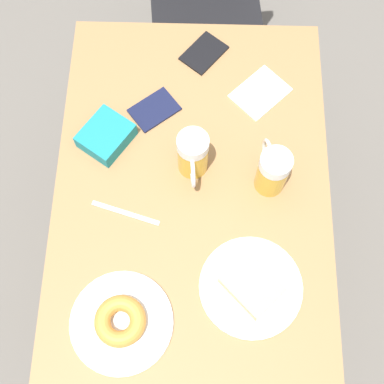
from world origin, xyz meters
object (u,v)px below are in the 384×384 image
plate_with_donut (121,322)px  fork (126,213)px  beer_mug_center (192,155)px  napkin_folded (260,93)px  passport_far_edge (154,110)px  passport_near_edge (204,53)px  plate_with_cake (251,286)px  beer_mug_left (272,171)px  blue_pouch (106,136)px

plate_with_donut → fork: 0.28m
beer_mug_center → napkin_folded: beer_mug_center is taller
passport_far_edge → passport_near_edge: bearing=55.1°
plate_with_cake → passport_near_edge: size_ratio=1.64×
beer_mug_left → napkin_folded: bearing=93.4°
beer_mug_center → passport_near_edge: (0.03, 0.36, -0.07)m
beer_mug_center → fork: (-0.17, -0.13, -0.07)m
napkin_folded → beer_mug_center: bearing=-128.7°
plate_with_donut → fork: (-0.01, 0.28, -0.02)m
plate_with_donut → beer_mug_center: 0.44m
plate_with_cake → blue_pouch: size_ratio=1.49×
plate_with_cake → passport_far_edge: bearing=118.0°
plate_with_cake → passport_far_edge: size_ratio=1.64×
beer_mug_center → beer_mug_left: bearing=-10.7°
napkin_folded → fork: 0.51m
beer_mug_left → passport_far_edge: size_ratio=0.96×
napkin_folded → passport_far_edge: (-0.29, -0.06, 0.00)m
fork → passport_near_edge: 0.53m
plate_with_donut → napkin_folded: (0.34, 0.64, -0.01)m
plate_with_donut → beer_mug_left: size_ratio=1.68×
plate_with_donut → passport_far_edge: 0.58m
plate_with_donut → blue_pouch: 0.49m
passport_far_edge → fork: bearing=-100.8°
passport_near_edge → blue_pouch: bearing=-131.8°
beer_mug_center → napkin_folded: 0.31m
blue_pouch → plate_with_donut: bearing=-81.2°
plate_with_cake → passport_near_edge: (-0.13, 0.68, -0.01)m
napkin_folded → passport_near_edge: size_ratio=1.20×
napkin_folded → fork: size_ratio=1.03×
blue_pouch → napkin_folded: bearing=20.7°
beer_mug_left → napkin_folded: 0.28m
blue_pouch → passport_far_edge: bearing=37.8°
plate_with_cake → napkin_folded: bearing=86.4°
beer_mug_left → fork: beer_mug_left is taller
napkin_folded → blue_pouch: 0.45m
plate_with_cake → beer_mug_center: (-0.15, 0.32, 0.06)m
passport_near_edge → plate_with_cake: bearing=-79.5°
beer_mug_center → blue_pouch: (-0.23, 0.07, -0.05)m
beer_mug_center → fork: size_ratio=0.82×
beer_mug_center → passport_near_edge: bearing=86.0°
napkin_folded → blue_pouch: size_ratio=1.09×
beer_mug_left → passport_far_edge: bearing=146.2°
passport_far_edge → napkin_folded: bearing=12.0°
fork → passport_far_edge: passport_far_edge is taller
beer_mug_left → passport_near_edge: 0.44m
plate_with_donut → beer_mug_center: bearing=69.2°
beer_mug_center → passport_near_edge: 0.37m
beer_mug_left → blue_pouch: 0.45m
plate_with_donut → beer_mug_center: size_ratio=1.68×
fork → blue_pouch: (-0.06, 0.21, 0.02)m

